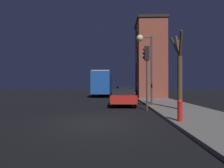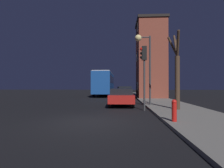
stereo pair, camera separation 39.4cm
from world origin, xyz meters
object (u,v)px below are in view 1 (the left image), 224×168
Objects in this scene: bare_tree at (179,71)px; car_mid_lane at (125,92)px; streetlamp at (145,51)px; fire_hydrant at (180,110)px; traffic_light at (146,64)px; car_far_lane at (121,91)px; car_near_lane at (123,97)px; bus at (104,82)px.

car_mid_lane is (-3.03, 11.27, -1.71)m from bare_tree.
car_mid_lane is at bearing 105.05° from bare_tree.
streetlamp is 7.29m from fire_hydrant.
streetlamp is 1.31× the size of traffic_light.
car_mid_lane reaches higher than fire_hydrant.
car_far_lane is at bearing 100.00° from bare_tree.
streetlamp is at bearing 94.41° from fire_hydrant.
car_far_lane reaches higher than fire_hydrant.
traffic_light is 19.04m from car_far_lane.
fire_hydrant is at bearing -79.61° from traffic_light.
car_near_lane is 0.94× the size of car_far_lane.
streetlamp is 1.30× the size of car_mid_lane.
car_mid_lane is at bearing -87.52° from car_far_lane.
bus is (-4.40, 14.05, -2.11)m from streetlamp.
streetlamp is at bearing 83.80° from traffic_light.
car_mid_lane is at bearing 96.58° from fire_hydrant.
bus reaches higher than car_near_lane.
bare_tree reaches higher than car_mid_lane.
car_near_lane is at bearing 175.39° from streetlamp.
bus is at bearing 100.98° from car_near_lane.
car_far_lane is at bearing 41.98° from bus.
car_near_lane is at bearing 120.83° from traffic_light.
car_near_lane is (-1.70, 0.14, -3.53)m from streetlamp.
traffic_light is 1.08× the size of car_near_lane.
streetlamp reaches higher than bare_tree.
car_near_lane is 4.24× the size of fire_hydrant.
streetlamp reaches higher than bus.
traffic_light is 0.38× the size of bus.
bare_tree is at bearing -54.78° from streetlamp.
traffic_light is 0.99× the size of car_mid_lane.
car_far_lane is (2.81, 2.53, -1.42)m from bus.
fire_hydrant is (0.73, -4.00, -2.37)m from traffic_light.
bus is (-6.18, 16.57, -0.35)m from bare_tree.
bus reaches higher than car_mid_lane.
bare_tree reaches higher than car_far_lane.
traffic_light reaches higher than bus.
streetlamp is 3.55m from bare_tree.
bare_tree is at bearing -69.56° from bus.
car_near_lane is (2.70, -13.91, -1.42)m from bus.
car_far_lane is (-3.37, 19.09, -1.77)m from bare_tree.
car_mid_lane is at bearing 98.14° from streetlamp.
car_near_lane is at bearing -92.96° from car_mid_lane.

